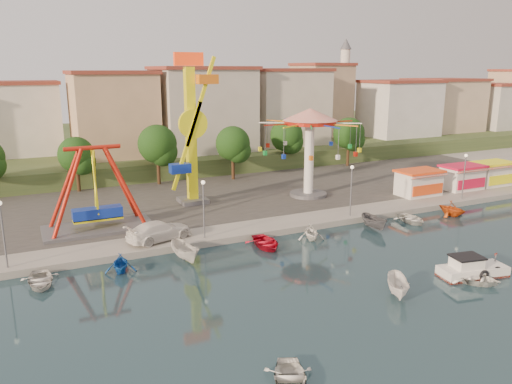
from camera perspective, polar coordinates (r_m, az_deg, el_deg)
ground at (r=38.60m, az=12.47°, el=-9.94°), size 200.00×200.00×0.00m
quay_deck at (r=93.41m, az=-11.63°, el=4.32°), size 200.00×100.00×0.60m
asphalt_pad at (r=63.38m, az=-4.39°, el=0.37°), size 90.00×28.00×0.01m
hill_terrace at (r=98.03m, az=-12.40°, el=5.44°), size 200.00×60.00×3.00m
pirate_ship_ride at (r=48.74m, az=-17.86°, el=0.18°), size 10.00×5.00×8.00m
kamikaze_tower at (r=55.49m, az=-7.20°, el=6.75°), size 4.38×3.10×16.50m
wave_swinger at (r=58.63m, az=6.16°, el=6.78°), size 11.60×11.60×10.40m
booth_left at (r=62.80m, az=18.10°, el=1.05°), size 5.40×3.78×3.08m
booth_mid at (r=67.89m, az=22.49°, el=1.60°), size 5.40×3.78×3.08m
booth_right at (r=71.99m, az=25.39°, el=1.96°), size 5.40×3.78×3.08m
lamp_post_0 at (r=42.28m, az=-26.88°, el=-4.55°), size 0.14×0.14×5.00m
lamp_post_1 at (r=44.63m, az=-5.98°, el=-2.16°), size 0.14×0.14×5.00m
lamp_post_2 at (r=52.04m, az=10.81°, el=-0.01°), size 0.14×0.14×5.00m
lamp_post_3 at (r=62.74m, az=22.66°, el=1.52°), size 0.14×0.14×5.00m
tree_1 at (r=64.79m, az=-19.87°, el=4.03°), size 4.35×4.35×6.80m
tree_2 at (r=66.00m, az=-11.21°, el=5.39°), size 5.02×5.02×7.85m
tree_3 at (r=67.90m, az=-2.67°, el=5.56°), size 4.68×4.68×7.32m
tree_4 at (r=74.92m, az=3.51°, el=6.48°), size 4.86×4.86×7.60m
tree_5 at (r=78.80m, az=10.57°, el=6.61°), size 4.83×4.83×7.54m
building_1 at (r=79.23m, az=-25.08°, el=6.76°), size 12.33×9.01×8.63m
building_2 at (r=80.93m, az=-15.79°, el=8.59°), size 11.95×9.28×11.23m
building_3 at (r=81.57m, az=-5.68°, el=8.36°), size 12.59×10.50×9.20m
building_4 at (r=90.10m, az=1.71°, el=8.95°), size 10.75×9.23×9.24m
building_5 at (r=95.34m, az=9.46°, el=9.64°), size 12.77×10.96×11.21m
building_6 at (r=101.35m, az=15.53°, el=9.89°), size 8.23×8.98×12.36m
building_7 at (r=113.11m, az=18.42°, el=9.15°), size 11.59×10.93×8.76m
building_8 at (r=118.85m, az=25.60°, el=9.63°), size 12.84×9.28×12.58m
minaret at (r=100.23m, az=10.06°, el=12.07°), size 2.80×2.80×18.00m
cabin_motorboat at (r=41.77m, az=23.40°, el=-8.20°), size 5.49×2.90×1.84m
rowboat_a at (r=40.68m, az=23.62°, el=-8.98°), size 4.11×4.45×0.75m
rowboat_b at (r=26.59m, az=3.88°, el=-20.53°), size 3.75×4.25×0.73m
skiff at (r=36.58m, az=15.95°, el=-10.36°), size 3.08×3.73×1.38m
van at (r=45.08m, az=-11.01°, el=-4.36°), size 6.35×3.94×1.72m
moored_boat_0 at (r=40.13m, az=-23.45°, el=-9.26°), size 2.76×3.81×0.78m
moored_boat_1 at (r=40.49m, az=-15.24°, el=-7.83°), size 2.97×3.26×1.47m
moored_boat_2 at (r=41.62m, az=-8.08°, el=-6.80°), size 2.03×4.19×1.55m
moored_boat_3 at (r=44.37m, az=1.12°, el=-5.81°), size 3.18×4.28×0.85m
moored_boat_4 at (r=46.47m, az=6.31°, el=-4.55°), size 3.17×3.43×1.49m
moored_boat_5 at (r=50.60m, az=13.37°, el=-3.37°), size 1.48×3.65×1.39m
moored_boat_6 at (r=53.78m, az=17.36°, el=-2.95°), size 2.97×3.93×0.77m
moored_boat_7 at (r=57.55m, az=21.49°, el=-1.74°), size 3.20×3.56×1.68m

